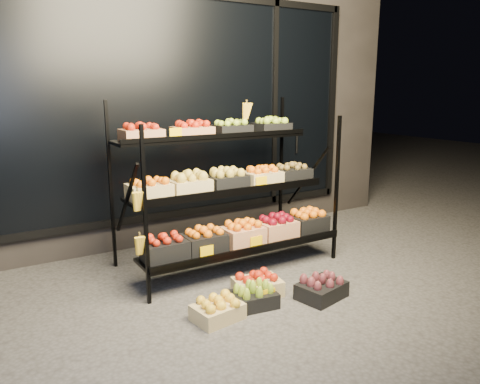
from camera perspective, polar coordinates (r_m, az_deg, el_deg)
ground at (r=4.39m, az=2.75°, el=-11.22°), size 24.00×24.00×0.00m
building at (r=6.33m, az=-10.51°, el=12.23°), size 6.00×2.08×3.50m
display_rack at (r=4.62m, az=-1.42°, el=0.31°), size 2.18×1.02×1.73m
tag_floor_a at (r=3.96m, az=3.44°, el=-13.08°), size 0.13×0.01×0.12m
tag_floor_b at (r=4.19m, az=8.28°, el=-11.68°), size 0.13×0.01×0.12m
floor_crate_left at (r=3.76m, az=-2.76°, el=-14.04°), size 0.41×0.32×0.19m
floor_crate_midleft at (r=3.96m, az=1.65°, el=-12.59°), size 0.40×0.32×0.19m
floor_crate_midright at (r=4.17m, az=2.14°, el=-11.16°), size 0.44×0.35×0.20m
floor_crate_right at (r=4.16m, az=9.92°, el=-11.41°), size 0.46×0.38×0.20m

